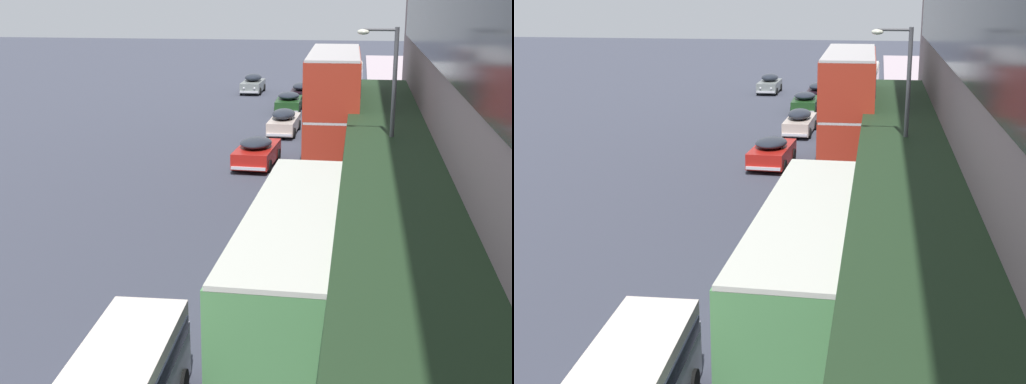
% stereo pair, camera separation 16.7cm
% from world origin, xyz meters
% --- Properties ---
extents(transit_bus_kerbside_front, '(2.89, 9.83, 5.82)m').
position_xyz_m(transit_bus_kerbside_front, '(3.97, 28.37, 3.15)').
color(transit_bus_kerbside_front, '#B42F1E').
rests_on(transit_bus_kerbside_front, ground).
extents(transit_bus_kerbside_rear, '(3.06, 9.72, 3.14)m').
position_xyz_m(transit_bus_kerbside_rear, '(4.02, 46.61, 1.81)').
color(transit_bus_kerbside_rear, beige).
rests_on(transit_bus_kerbside_rear, ground).
extents(transit_bus_kerbside_far, '(2.97, 10.71, 3.39)m').
position_xyz_m(transit_bus_kerbside_far, '(3.76, 9.74, 1.94)').
color(transit_bus_kerbside_far, '#539553').
rests_on(transit_bus_kerbside_far, ground).
extents(sedan_second_mid, '(1.79, 4.71, 1.53)m').
position_xyz_m(sedan_second_mid, '(0.68, 49.61, 0.76)').
color(sedan_second_mid, black).
rests_on(sedan_second_mid, ground).
extents(sedan_lead_near, '(1.82, 4.39, 1.65)m').
position_xyz_m(sedan_lead_near, '(-3.94, 53.89, 0.80)').
color(sedan_lead_near, gray).
rests_on(sedan_lead_near, ground).
extents(sedan_far_back, '(1.94, 4.29, 1.50)m').
position_xyz_m(sedan_far_back, '(0.15, 44.33, 0.75)').
color(sedan_far_back, '#1C421B').
rests_on(sedan_far_back, ground).
extents(sedan_second_near, '(1.85, 4.73, 1.59)m').
position_xyz_m(sedan_second_near, '(0.66, 36.15, 0.78)').
color(sedan_second_near, beige).
rests_on(sedan_second_near, ground).
extents(sedan_lead_mid, '(2.13, 4.59, 1.49)m').
position_xyz_m(sedan_lead_mid, '(0.15, 27.63, 0.75)').
color(sedan_lead_mid, '#B21B15').
rests_on(sedan_lead_mid, ground).
extents(vw_van, '(2.01, 4.60, 1.96)m').
position_xyz_m(vw_van, '(0.74, 4.83, 1.10)').
color(vw_van, '#B5B2CA').
rests_on(vw_van, ground).
extents(pedestrian_at_kerb, '(0.33, 0.62, 1.86)m').
position_xyz_m(pedestrian_at_kerb, '(6.86, 7.11, 1.18)').
color(pedestrian_at_kerb, '#332012').
rests_on(pedestrian_at_kerb, sidewalk_kerb).
extents(street_lamp, '(1.50, 0.28, 7.35)m').
position_xyz_m(street_lamp, '(6.34, 18.70, 4.40)').
color(street_lamp, '#4C4C51').
rests_on(street_lamp, sidewalk_kerb).
extents(fire_hydrant, '(0.20, 0.40, 0.70)m').
position_xyz_m(fire_hydrant, '(6.82, 14.53, 0.49)').
color(fire_hydrant, red).
rests_on(fire_hydrant, sidewalk_kerb).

